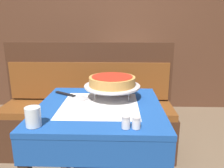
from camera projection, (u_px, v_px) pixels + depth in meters
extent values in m
cube|color=#194799|center=(100.00, 107.00, 1.35)|extent=(0.76, 0.76, 0.03)
cube|color=white|center=(100.00, 105.00, 1.35)|extent=(0.47, 0.47, 0.00)
cube|color=#194799|center=(100.00, 120.00, 1.38)|extent=(0.76, 0.76, 0.14)
cube|color=#4C331E|center=(62.00, 134.00, 1.79)|extent=(0.05, 0.05, 0.71)
cube|color=#4C331E|center=(146.00, 135.00, 1.77)|extent=(0.05, 0.05, 0.71)
cube|color=beige|center=(127.00, 65.00, 2.83)|extent=(0.64, 0.64, 0.03)
cube|color=white|center=(127.00, 64.00, 2.82)|extent=(0.40, 0.40, 0.00)
cube|color=beige|center=(126.00, 72.00, 2.85)|extent=(0.63, 0.63, 0.14)
cube|color=#4C331E|center=(104.00, 99.00, 2.66)|extent=(0.05, 0.05, 0.70)
cube|color=#4C331E|center=(150.00, 99.00, 2.64)|extent=(0.05, 0.05, 0.70)
cube|color=#4C331E|center=(106.00, 86.00, 3.21)|extent=(0.05, 0.05, 0.70)
cube|color=#4C331E|center=(145.00, 87.00, 3.19)|extent=(0.05, 0.05, 0.70)
cube|color=#3D2316|center=(88.00, 132.00, 2.12)|extent=(1.63, 0.44, 0.43)
cube|color=brown|center=(87.00, 109.00, 2.06)|extent=(1.59, 0.43, 0.06)
cube|color=#3D2316|center=(89.00, 72.00, 2.16)|extent=(1.63, 0.06, 0.57)
cube|color=brown|center=(89.00, 81.00, 2.14)|extent=(1.56, 0.02, 0.37)
cube|color=#4C2D1E|center=(111.00, 27.00, 3.11)|extent=(6.00, 0.04, 2.40)
cylinder|color=#ADADB2|center=(113.00, 88.00, 1.58)|extent=(0.01, 0.01, 0.08)
cylinder|color=#ADADB2|center=(95.00, 96.00, 1.41)|extent=(0.01, 0.01, 0.08)
cylinder|color=#ADADB2|center=(129.00, 96.00, 1.40)|extent=(0.01, 0.01, 0.08)
cylinder|color=#ADADB2|center=(112.00, 88.00, 1.45)|extent=(0.25, 0.25, 0.01)
cylinder|color=silver|center=(112.00, 87.00, 1.45)|extent=(0.36, 0.36, 0.01)
cylinder|color=silver|center=(112.00, 86.00, 1.45)|extent=(0.37, 0.37, 0.01)
cylinder|color=#C68E47|center=(112.00, 81.00, 1.44)|extent=(0.31, 0.31, 0.06)
cylinder|color=#B22819|center=(112.00, 77.00, 1.43)|extent=(0.27, 0.27, 0.01)
cube|color=#BCBCC1|center=(81.00, 98.00, 1.47)|extent=(0.15, 0.14, 0.00)
cube|color=black|center=(65.00, 94.00, 1.54)|extent=(0.16, 0.11, 0.01)
cylinder|color=silver|center=(33.00, 117.00, 1.05)|extent=(0.08, 0.08, 0.10)
cylinder|color=silver|center=(126.00, 124.00, 1.04)|extent=(0.04, 0.04, 0.05)
cylinder|color=#B7B7BC|center=(126.00, 118.00, 1.03)|extent=(0.04, 0.04, 0.01)
cylinder|color=silver|center=(136.00, 124.00, 1.04)|extent=(0.04, 0.04, 0.04)
cylinder|color=#B7B7BC|center=(136.00, 118.00, 1.03)|extent=(0.04, 0.04, 0.01)
cube|color=black|center=(128.00, 64.00, 2.76)|extent=(0.12, 0.12, 0.03)
cylinder|color=black|center=(128.00, 57.00, 2.74)|extent=(0.01, 0.01, 0.15)
cylinder|color=red|center=(128.00, 58.00, 2.78)|extent=(0.04, 0.04, 0.11)
cylinder|color=gold|center=(128.00, 59.00, 2.71)|extent=(0.04, 0.04, 0.11)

